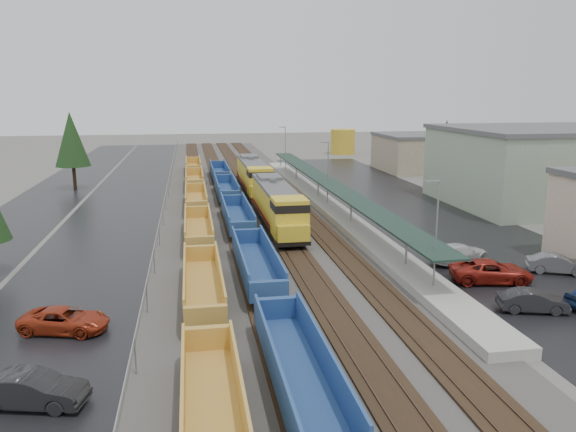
# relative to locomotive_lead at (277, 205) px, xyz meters

# --- Properties ---
(ballast_strip) EXTENTS (20.00, 160.00, 0.08)m
(ballast_strip) POSITION_rel_locomotive_lead_xyz_m (-2.00, 19.07, -2.39)
(ballast_strip) COLOR #302D2B
(ballast_strip) RESTS_ON ground
(trackbed) EXTENTS (14.60, 160.00, 0.22)m
(trackbed) POSITION_rel_locomotive_lead_xyz_m (-2.00, 19.07, -2.27)
(trackbed) COLOR black
(trackbed) RESTS_ON ground
(west_parking_lot) EXTENTS (10.00, 160.00, 0.02)m
(west_parking_lot) POSITION_rel_locomotive_lead_xyz_m (-17.00, 19.07, -2.42)
(west_parking_lot) COLOR black
(west_parking_lot) RESTS_ON ground
(west_road) EXTENTS (9.00, 160.00, 0.02)m
(west_road) POSITION_rel_locomotive_lead_xyz_m (-27.00, 19.07, -2.42)
(west_road) COLOR black
(west_road) RESTS_ON ground
(east_commuter_lot) EXTENTS (16.00, 100.00, 0.02)m
(east_commuter_lot) POSITION_rel_locomotive_lead_xyz_m (17.00, 9.07, -2.42)
(east_commuter_lot) COLOR black
(east_commuter_lot) RESTS_ON ground
(station_platform) EXTENTS (3.00, 80.00, 8.00)m
(station_platform) POSITION_rel_locomotive_lead_xyz_m (7.50, 9.08, -1.70)
(station_platform) COLOR #9E9B93
(station_platform) RESTS_ON ground
(chainlink_fence) EXTENTS (0.08, 160.04, 2.02)m
(chainlink_fence) POSITION_rel_locomotive_lead_xyz_m (-11.50, 17.51, -0.82)
(chainlink_fence) COLOR gray
(chainlink_fence) RESTS_ON ground
(industrial_buildings) EXTENTS (32.52, 75.30, 9.50)m
(industrial_buildings) POSITION_rel_locomotive_lead_xyz_m (35.76, 4.92, 1.82)
(industrial_buildings) COLOR #BDA690
(industrial_buildings) RESTS_ON ground
(distant_hills) EXTENTS (301.00, 140.00, 25.20)m
(distant_hills) POSITION_rel_locomotive_lead_xyz_m (42.79, 169.75, -2.43)
(distant_hills) COLOR #4D5F4A
(distant_hills) RESTS_ON ground
(tree_west_far) EXTENTS (4.84, 4.84, 11.00)m
(tree_west_far) POSITION_rel_locomotive_lead_xyz_m (-25.00, 29.07, 4.69)
(tree_west_far) COLOR #332316
(tree_west_far) RESTS_ON ground
(tree_east) EXTENTS (4.40, 4.40, 10.00)m
(tree_east) POSITION_rel_locomotive_lead_xyz_m (26.00, 17.07, 4.04)
(tree_east) COLOR #332316
(tree_east) RESTS_ON ground
(locomotive_lead) EXTENTS (3.06, 20.19, 4.57)m
(locomotive_lead) POSITION_rel_locomotive_lead_xyz_m (0.00, 0.00, 0.00)
(locomotive_lead) COLOR black
(locomotive_lead) RESTS_ON ground
(locomotive_trail) EXTENTS (3.06, 20.19, 4.57)m
(locomotive_trail) POSITION_rel_locomotive_lead_xyz_m (0.00, 21.00, 0.00)
(locomotive_trail) COLOR black
(locomotive_trail) RESTS_ON ground
(well_string_yellow) EXTENTS (2.45, 106.47, 2.17)m
(well_string_yellow) POSITION_rel_locomotive_lead_xyz_m (-8.00, -3.78, -1.33)
(well_string_yellow) COLOR gold
(well_string_yellow) RESTS_ON ground
(well_string_blue) EXTENTS (2.53, 97.99, 2.24)m
(well_string_blue) POSITION_rel_locomotive_lead_xyz_m (-4.00, -7.03, -1.30)
(well_string_blue) COLOR navy
(well_string_blue) RESTS_ON ground
(storage_tank) EXTENTS (5.52, 5.52, 5.52)m
(storage_tank) POSITION_rel_locomotive_lead_xyz_m (25.72, 68.48, 0.33)
(storage_tank) COLOR gold
(storage_tank) RESTS_ON ground
(parked_car_west_b) EXTENTS (2.73, 5.00, 1.56)m
(parked_car_west_b) POSITION_rel_locomotive_lead_xyz_m (-15.73, -30.96, -1.65)
(parked_car_west_b) COLOR black
(parked_car_west_b) RESTS_ON ground
(parked_car_west_c) EXTENTS (3.56, 5.48, 1.40)m
(parked_car_west_c) POSITION_rel_locomotive_lead_xyz_m (-16.00, -22.87, -1.73)
(parked_car_west_c) COLOR #992B13
(parked_car_west_c) RESTS_ON ground
(parked_car_east_a) EXTENTS (2.54, 4.48, 1.40)m
(parked_car_east_a) POSITION_rel_locomotive_lead_xyz_m (12.44, -24.80, -1.73)
(parked_car_east_a) COLOR black
(parked_car_east_a) RESTS_ON ground
(parked_car_east_b) EXTENTS (3.80, 6.28, 1.63)m
(parked_car_east_b) POSITION_rel_locomotive_lead_xyz_m (12.83, -19.09, -1.62)
(parked_car_east_b) COLOR maroon
(parked_car_east_b) RESTS_ON ground
(parked_car_east_c) EXTENTS (4.02, 5.85, 1.57)m
(parked_car_east_c) POSITION_rel_locomotive_lead_xyz_m (12.81, -14.12, -1.65)
(parked_car_east_c) COLOR silver
(parked_car_east_c) RESTS_ON ground
(parked_car_east_e) EXTENTS (3.13, 4.65, 1.45)m
(parked_car_east_e) POSITION_rel_locomotive_lead_xyz_m (18.91, -18.00, -1.71)
(parked_car_east_e) COLOR #57595C
(parked_car_east_e) RESTS_ON ground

